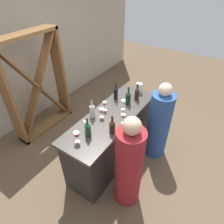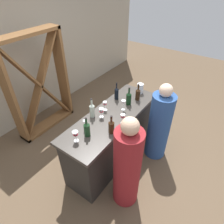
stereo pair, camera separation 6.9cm
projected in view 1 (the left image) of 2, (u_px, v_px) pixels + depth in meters
name	position (u px, v px, depth m)	size (l,w,h in m)	color
ground_plane	(112.00, 156.00, 3.56)	(12.00, 12.00, 0.00)	brown
back_wall	(15.00, 57.00, 3.68)	(8.00, 0.10, 2.80)	#B2A893
bar_counter	(112.00, 137.00, 3.26)	(1.88, 0.63, 0.97)	#2A2723
wine_rack	(37.00, 86.00, 3.65)	(1.23, 0.28, 1.94)	brown
wine_bottle_leftmost_olive_green	(88.00, 129.00, 2.54)	(0.08, 0.08, 0.30)	#193D1E
wine_bottle_second_left_amber_brown	(112.00, 126.00, 2.59)	(0.08, 0.08, 0.28)	#331E0F
wine_bottle_center_clear_pale	(92.00, 110.00, 2.86)	(0.08, 0.08, 0.32)	#B7C6B2
wine_bottle_second_right_dark_green	(128.00, 98.00, 3.13)	(0.08, 0.08, 0.31)	black
wine_bottle_rightmost_near_black	(116.00, 93.00, 3.25)	(0.07, 0.07, 0.31)	black
wine_bottle_far_right_amber_brown	(137.00, 94.00, 3.25)	(0.08, 0.08, 0.29)	#331E0F
wine_glass_near_left	(123.00, 117.00, 2.75)	(0.07, 0.07, 0.16)	white
wine_glass_near_center	(123.00, 103.00, 3.00)	(0.07, 0.07, 0.17)	white
wine_glass_near_right	(77.00, 135.00, 2.45)	(0.08, 0.08, 0.16)	white
wine_glass_far_left	(101.00, 112.00, 2.86)	(0.07, 0.07, 0.16)	white
wine_glass_far_center	(86.00, 124.00, 2.65)	(0.06, 0.06, 0.15)	white
wine_glass_far_right	(105.00, 104.00, 3.00)	(0.07, 0.07, 0.15)	white
water_pitcher	(139.00, 88.00, 3.44)	(0.11, 0.11, 0.17)	silver
person_left_guest	(129.00, 167.00, 2.54)	(0.39, 0.39, 1.51)	maroon
person_center_guest	(159.00, 125.00, 3.26)	(0.39, 0.39, 1.44)	#284C8C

